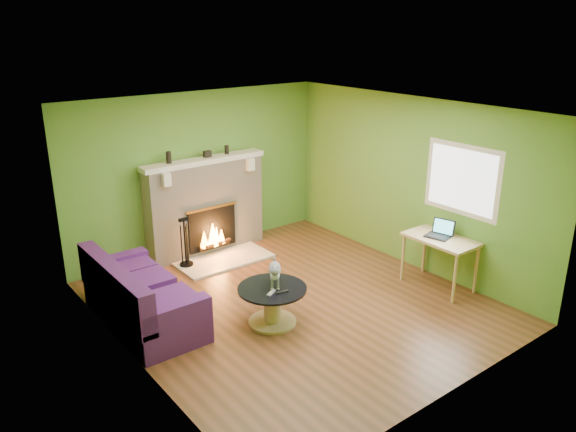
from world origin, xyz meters
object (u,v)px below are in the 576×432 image
coffee_table (272,303)px  cat (275,272)px  desk (441,244)px  sofa (139,299)px

coffee_table → cat: cat is taller
desk → cat: bearing=164.6°
sofa → desk: (3.81, -1.64, 0.32)m
cat → sofa: bearing=-179.6°
coffee_table → cat: size_ratio=1.58×
desk → cat: (-2.41, 0.67, 0.01)m
desk → coffee_table: bearing=166.1°
sofa → desk: 4.16m
coffee_table → desk: 2.59m
coffee_table → cat: bearing=32.0°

